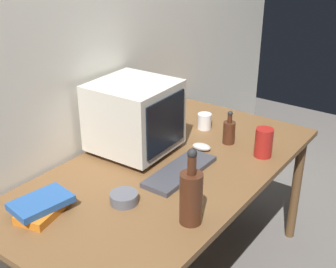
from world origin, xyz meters
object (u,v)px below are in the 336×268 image
(mug, at_px, (205,121))
(bottle_short, at_px, (229,131))
(metal_canister, at_px, (264,143))
(crt_monitor, at_px, (134,117))
(computer_mouse, at_px, (201,147))
(bottle_tall, at_px, (191,196))
(cd_spindle, at_px, (124,198))
(keyboard, at_px, (180,171))
(book_stack, at_px, (43,206))

(mug, bearing_deg, bottle_short, -113.54)
(mug, relative_size, metal_canister, 0.80)
(crt_monitor, relative_size, computer_mouse, 4.01)
(bottle_tall, relative_size, cd_spindle, 2.69)
(computer_mouse, bearing_deg, metal_canister, -75.96)
(keyboard, xyz_separation_m, bottle_short, (0.42, -0.03, 0.06))
(crt_monitor, height_order, book_stack, crt_monitor)
(metal_canister, bearing_deg, bottle_short, 81.79)
(keyboard, height_order, computer_mouse, computer_mouse)
(bottle_short, height_order, cd_spindle, bottle_short)
(crt_monitor, relative_size, metal_canister, 2.67)
(bottle_short, height_order, mug, bottle_short)
(keyboard, bearing_deg, mug, 19.60)
(keyboard, xyz_separation_m, metal_canister, (0.39, -0.24, 0.06))
(keyboard, xyz_separation_m, mug, (0.51, 0.18, 0.03))
(computer_mouse, xyz_separation_m, bottle_short, (0.16, -0.07, 0.05))
(computer_mouse, height_order, cd_spindle, cd_spindle)
(keyboard, distance_m, bottle_short, 0.43)
(crt_monitor, xyz_separation_m, computer_mouse, (0.21, -0.27, -0.17))
(crt_monitor, height_order, computer_mouse, crt_monitor)
(book_stack, bearing_deg, bottle_short, -16.36)
(bottle_short, bearing_deg, crt_monitor, 136.65)
(metal_canister, bearing_deg, keyboard, 148.62)
(computer_mouse, height_order, bottle_short, bottle_short)
(crt_monitor, relative_size, bottle_tall, 1.24)
(keyboard, height_order, book_stack, book_stack)
(keyboard, distance_m, metal_canister, 0.46)
(cd_spindle, bearing_deg, bottle_short, -5.92)
(cd_spindle, bearing_deg, computer_mouse, -0.55)
(mug, distance_m, metal_canister, 0.44)
(bottle_tall, bearing_deg, computer_mouse, 27.95)
(crt_monitor, bearing_deg, metal_canister, -59.06)
(mug, bearing_deg, keyboard, -160.63)
(bottle_short, relative_size, mug, 1.55)
(keyboard, relative_size, book_stack, 1.61)
(bottle_short, bearing_deg, metal_canister, -98.21)
(crt_monitor, relative_size, mug, 3.34)
(computer_mouse, height_order, bottle_tall, bottle_tall)
(keyboard, height_order, bottle_short, bottle_short)
(crt_monitor, height_order, bottle_tall, crt_monitor)
(bottle_short, xyz_separation_m, cd_spindle, (-0.76, 0.08, -0.05))
(bottle_tall, height_order, bottle_short, bottle_tall)
(book_stack, relative_size, cd_spindle, 2.18)
(mug, height_order, cd_spindle, mug)
(metal_canister, bearing_deg, computer_mouse, 113.65)
(bottle_tall, relative_size, bottle_short, 1.74)
(crt_monitor, height_order, metal_canister, crt_monitor)
(crt_monitor, bearing_deg, bottle_short, -43.35)
(book_stack, bearing_deg, crt_monitor, 4.30)
(bottle_tall, height_order, cd_spindle, bottle_tall)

